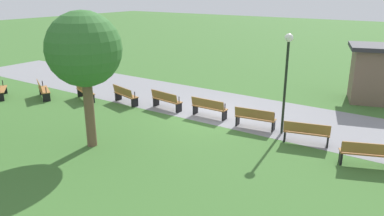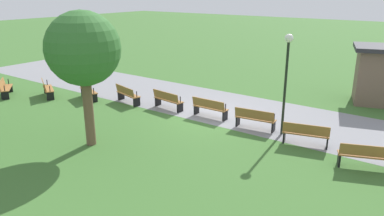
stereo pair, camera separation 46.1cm
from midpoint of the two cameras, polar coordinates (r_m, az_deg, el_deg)
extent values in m
plane|color=#3D6B2D|center=(16.99, 1.92, -1.35)|extent=(120.00, 120.00, 0.00)
cube|color=gray|center=(18.34, 4.67, 0.06)|extent=(37.56, 4.95, 0.01)
cube|color=#996633|center=(22.45, -27.67, 2.55)|extent=(1.61, 1.34, 0.04)
cube|color=black|center=(23.25, -27.37, 2.46)|extent=(0.27, 0.34, 0.43)
cylinder|color=black|center=(23.16, -27.46, 3.41)|extent=(0.06, 0.06, 0.30)
cube|color=black|center=(21.76, -27.81, 1.46)|extent=(0.27, 0.34, 0.43)
cube|color=#996633|center=(21.41, -22.23, 2.61)|extent=(1.67, 1.19, 0.04)
cube|color=#996633|center=(21.34, -22.84, 3.17)|extent=(1.51, 0.89, 0.40)
cube|color=black|center=(22.21, -22.37, 2.49)|extent=(0.23, 0.36, 0.43)
cylinder|color=black|center=(22.12, -22.43, 3.48)|extent=(0.06, 0.06, 0.30)
cube|color=black|center=(20.72, -21.94, 1.50)|extent=(0.23, 0.36, 0.43)
cylinder|color=black|center=(20.62, -22.01, 2.56)|extent=(0.06, 0.06, 0.30)
cube|color=#996633|center=(20.31, -16.59, 2.44)|extent=(1.71, 1.02, 0.04)
cube|color=#996633|center=(20.20, -17.19, 3.01)|extent=(1.59, 0.71, 0.40)
cube|color=black|center=(21.09, -17.20, 2.28)|extent=(0.19, 0.37, 0.43)
cylinder|color=black|center=(21.00, -17.25, 3.33)|extent=(0.06, 0.06, 0.30)
cube|color=black|center=(19.66, -15.82, 1.30)|extent=(0.19, 0.37, 0.43)
cylinder|color=black|center=(19.57, -15.86, 2.42)|extent=(0.06, 0.06, 0.30)
cube|color=#996633|center=(19.18, -10.72, 1.99)|extent=(1.72, 0.84, 0.04)
cube|color=#996633|center=(19.02, -11.27, 2.58)|extent=(1.64, 0.52, 0.40)
cube|color=black|center=(19.89, -11.84, 1.80)|extent=(0.15, 0.38, 0.43)
cylinder|color=black|center=(19.80, -11.86, 2.91)|extent=(0.05, 0.05, 0.30)
cube|color=black|center=(18.61, -9.44, 0.83)|extent=(0.15, 0.38, 0.43)
cylinder|color=black|center=(18.51, -9.45, 2.01)|extent=(0.05, 0.05, 0.30)
cube|color=#996633|center=(18.02, -4.56, 1.23)|extent=(1.71, 0.65, 0.04)
cube|color=#996633|center=(17.82, -5.04, 1.83)|extent=(1.67, 0.31, 0.40)
cube|color=black|center=(18.63, -6.21, 0.99)|extent=(0.11, 0.38, 0.43)
cylinder|color=black|center=(18.53, -6.20, 2.17)|extent=(0.05, 0.05, 0.30)
cube|color=black|center=(17.57, -2.78, 0.03)|extent=(0.11, 0.38, 0.43)
cylinder|color=black|center=(17.46, -2.75, 1.28)|extent=(0.05, 0.05, 0.30)
cube|color=#996633|center=(16.85, 1.93, 0.09)|extent=(1.67, 0.44, 0.04)
cube|color=#996633|center=(16.61, 1.57, 0.71)|extent=(1.67, 0.10, 0.40)
cube|color=black|center=(17.32, -0.24, -0.21)|extent=(0.06, 0.37, 0.43)
cylinder|color=black|center=(17.22, -0.20, 1.06)|extent=(0.04, 0.04, 0.30)
cube|color=black|center=(16.54, 4.19, -1.14)|extent=(0.06, 0.37, 0.43)
cylinder|color=black|center=(16.44, 4.26, 0.18)|extent=(0.04, 0.04, 0.30)
cube|color=#996633|center=(15.68, 8.83, -1.50)|extent=(1.71, 0.65, 0.04)
cube|color=#996633|center=(15.42, 8.64, -0.87)|extent=(1.67, 0.31, 0.40)
cube|color=black|center=(15.99, 6.16, -1.88)|extent=(0.11, 0.38, 0.43)
cylinder|color=black|center=(15.88, 6.24, -0.52)|extent=(0.05, 0.05, 0.30)
cube|color=black|center=(15.55, 11.49, -2.72)|extent=(0.11, 0.38, 0.43)
cylinder|color=black|center=(15.44, 11.60, -1.33)|extent=(0.05, 0.05, 0.30)
cube|color=#996633|center=(14.53, 16.22, -3.60)|extent=(1.72, 0.84, 0.04)
cube|color=#996633|center=(14.26, 16.24, -2.97)|extent=(1.64, 0.52, 0.40)
cube|color=black|center=(14.67, 13.13, -4.12)|extent=(0.15, 0.38, 0.43)
cylinder|color=black|center=(14.55, 13.25, -2.65)|extent=(0.05, 0.05, 0.30)
cube|color=black|center=(14.61, 19.17, -4.77)|extent=(0.15, 0.38, 0.43)
cylinder|color=black|center=(14.49, 19.33, -3.29)|extent=(0.05, 0.05, 0.30)
cube|color=#996633|center=(13.44, 24.21, -6.29)|extent=(1.71, 1.02, 0.04)
cube|color=#996633|center=(13.17, 24.51, -5.68)|extent=(1.59, 0.71, 0.40)
cube|color=black|center=(13.38, 20.83, -7.05)|extent=(0.19, 0.37, 0.43)
cylinder|color=black|center=(13.25, 21.01, -5.46)|extent=(0.06, 0.06, 0.30)
cylinder|color=brown|center=(14.05, -16.32, -0.35)|extent=(0.35, 0.35, 2.74)
sphere|color=#336B2D|center=(13.56, -17.14, 8.62)|extent=(2.63, 2.63, 2.63)
cylinder|color=black|center=(14.92, 13.15, 2.83)|extent=(0.10, 0.10, 3.68)
sphere|color=white|center=(14.55, 13.70, 10.38)|extent=(0.32, 0.32, 0.32)
cube|color=brown|center=(21.11, 26.34, 4.40)|extent=(3.24, 2.78, 2.69)
camera|label=1|loc=(0.23, -90.85, -0.27)|focal=34.92mm
camera|label=2|loc=(0.23, 89.15, 0.27)|focal=34.92mm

